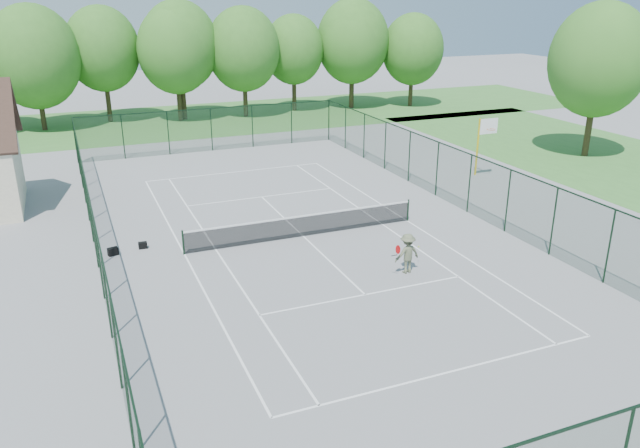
{
  "coord_description": "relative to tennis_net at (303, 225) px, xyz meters",
  "views": [
    {
      "loc": [
        -9.52,
        -25.0,
        10.58
      ],
      "look_at": [
        0.0,
        -2.0,
        1.3
      ],
      "focal_mm": 35.0,
      "sensor_mm": 36.0,
      "label": 1
    }
  ],
  "objects": [
    {
      "name": "basketball_goal",
      "position": [
        13.5,
        5.09,
        1.99
      ],
      "size": [
        1.2,
        1.43,
        3.65
      ],
      "color": "gold",
      "rests_on": "ground"
    },
    {
      "name": "tree_side",
      "position": [
        23.37,
        6.74,
        5.82
      ],
      "size": [
        6.41,
        6.41,
        10.15
      ],
      "color": "#3D301C",
      "rests_on": "ground"
    },
    {
      "name": "tennis_player",
      "position": [
        2.42,
        -5.25,
        0.25
      ],
      "size": [
        1.67,
        0.88,
        1.65
      ],
      "color": "#5E6348",
      "rests_on": "ground"
    },
    {
      "name": "sports_bag_a",
      "position": [
        -8.32,
        1.08,
        -0.41
      ],
      "size": [
        0.47,
        0.35,
        0.34
      ],
      "primitive_type": "cube",
      "rotation": [
        0.0,
        0.0,
        0.26
      ],
      "color": "black",
      "rests_on": "ground"
    },
    {
      "name": "sports_bag_b",
      "position": [
        -7.04,
        1.37,
        -0.43
      ],
      "size": [
        0.39,
        0.25,
        0.29
      ],
      "primitive_type": "cube",
      "rotation": [
        0.0,
        0.0,
        -0.06
      ],
      "color": "black",
      "rests_on": "ground"
    },
    {
      "name": "tree_line_far",
      "position": [
        0.0,
        30.0,
        5.42
      ],
      "size": [
        39.4,
        6.4,
        9.7
      ],
      "color": "#3D301C",
      "rests_on": "ground"
    },
    {
      "name": "ground",
      "position": [
        0.0,
        0.0,
        -0.58
      ],
      "size": [
        140.0,
        140.0,
        0.0
      ],
      "primitive_type": "plane",
      "color": "gray",
      "rests_on": "ground"
    },
    {
      "name": "tennis_net",
      "position": [
        0.0,
        0.0,
        0.0
      ],
      "size": [
        11.08,
        0.08,
        1.1
      ],
      "color": "black",
      "rests_on": "ground"
    },
    {
      "name": "grass_far",
      "position": [
        0.0,
        30.0,
        -0.57
      ],
      "size": [
        80.0,
        16.0,
        0.01
      ],
      "primitive_type": "cube",
      "color": "#458337",
      "rests_on": "ground"
    },
    {
      "name": "fence_enclosure",
      "position": [
        0.0,
        0.0,
        0.98
      ],
      "size": [
        18.05,
        36.05,
        3.02
      ],
      "color": "#1D3D24",
      "rests_on": "ground"
    },
    {
      "name": "grass_side",
      "position": [
        24.0,
        4.0,
        -0.57
      ],
      "size": [
        14.0,
        40.0,
        0.01
      ],
      "primitive_type": "cube",
      "color": "#458337",
      "rests_on": "ground"
    },
    {
      "name": "court_lines",
      "position": [
        0.0,
        0.0,
        -0.57
      ],
      "size": [
        11.05,
        23.85,
        0.01
      ],
      "color": "white",
      "rests_on": "ground"
    }
  ]
}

